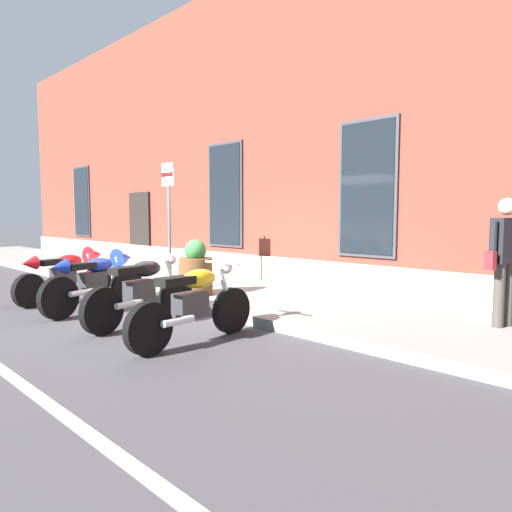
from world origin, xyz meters
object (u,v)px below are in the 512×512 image
motorcycle_black_naked (143,291)px  motorcycle_red_sport (69,272)px  barrel_planter (196,272)px  motorcycle_yellow_naked (195,305)px  parking_sign (169,208)px  pedestrian_dark_jacket (505,255)px  motorcycle_blue_sport (98,278)px

motorcycle_black_naked → motorcycle_red_sport: bearing=178.9°
barrel_planter → motorcycle_yellow_naked: bearing=-37.7°
parking_sign → motorcycle_black_naked: bearing=-43.9°
motorcycle_black_naked → barrel_planter: bearing=117.2°
motorcycle_yellow_naked → pedestrian_dark_jacket: bearing=49.0°
pedestrian_dark_jacket → parking_sign: bearing=-166.7°
parking_sign → barrel_planter: parking_sign is taller
motorcycle_black_naked → barrel_planter: (-0.83, 1.61, 0.08)m
motorcycle_black_naked → parking_sign: 2.66m
motorcycle_red_sport → parking_sign: bearing=57.3°
barrel_planter → motorcycle_blue_sport: bearing=-108.5°
pedestrian_dark_jacket → motorcycle_red_sport: bearing=-156.5°
motorcycle_blue_sport → parking_sign: parking_sign is taller
motorcycle_black_naked → parking_sign: size_ratio=0.83×
motorcycle_red_sport → parking_sign: (1.01, 1.57, 1.21)m
motorcycle_blue_sport → pedestrian_dark_jacket: 6.17m
motorcycle_red_sport → pedestrian_dark_jacket: bearing=23.5°
pedestrian_dark_jacket → parking_sign: size_ratio=0.68×
motorcycle_red_sport → pedestrian_dark_jacket: (6.70, 2.92, 0.55)m
motorcycle_red_sport → barrel_planter: size_ratio=2.03×
motorcycle_blue_sport → motorcycle_yellow_naked: 2.72m
motorcycle_red_sport → barrel_planter: (1.87, 1.55, 0.03)m
motorcycle_blue_sport → motorcycle_black_naked: motorcycle_blue_sport is taller
parking_sign → motorcycle_red_sport: bearing=-122.7°
motorcycle_blue_sport → pedestrian_dark_jacket: pedestrian_dark_jacket is taller
motorcycle_blue_sport → motorcycle_yellow_naked: bearing=-1.2°
motorcycle_black_naked → barrel_planter: barrel_planter is taller
motorcycle_red_sport → parking_sign: 2.23m
motorcycle_red_sport → motorcycle_yellow_naked: (4.05, -0.13, -0.06)m
motorcycle_blue_sport → parking_sign: bearing=100.9°
motorcycle_blue_sport → barrel_planter: (0.55, 1.63, 0.02)m
motorcycle_blue_sport → parking_sign: 2.06m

